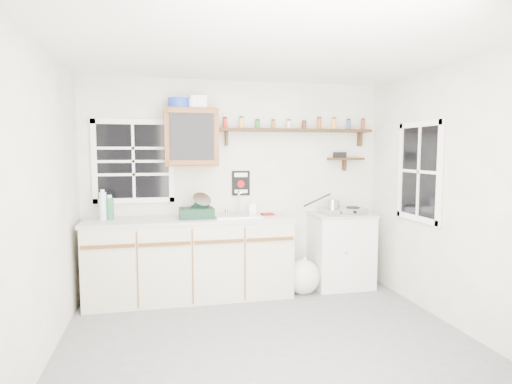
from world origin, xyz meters
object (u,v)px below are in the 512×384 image
right_cabinet (341,250)px  main_cabinet (191,258)px  spice_shelf (296,129)px  upper_cabinet (191,137)px  dish_rack (198,210)px  hotplate (343,211)px

right_cabinet → main_cabinet: bearing=-179.2°
spice_shelf → main_cabinet: bearing=-170.8°
main_cabinet → right_cabinet: 1.84m
right_cabinet → upper_cabinet: size_ratio=1.40×
main_cabinet → dish_rack: (0.08, -0.03, 0.55)m
main_cabinet → hotplate: (1.84, 0.01, 0.48)m
upper_cabinet → spice_shelf: 1.28m
spice_shelf → upper_cabinet: bearing=-176.9°
main_cabinet → dish_rack: bearing=-19.5°
spice_shelf → hotplate: (0.53, -0.21, -0.98)m
spice_shelf → dish_rack: bearing=-168.8°
main_cabinet → hotplate: 1.91m
main_cabinet → spice_shelf: spice_shelf is taller
upper_cabinet → dish_rack: size_ratio=1.71×
right_cabinet → hotplate: hotplate is taller
hotplate → dish_rack: bearing=175.6°
main_cabinet → spice_shelf: (1.31, 0.21, 1.47)m
spice_shelf → dish_rack: (-1.23, -0.24, -0.92)m
right_cabinet → hotplate: size_ratio=1.63×
main_cabinet → right_cabinet: bearing=0.8°
upper_cabinet → hotplate: bearing=-4.4°
dish_rack → upper_cabinet: bearing=106.0°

